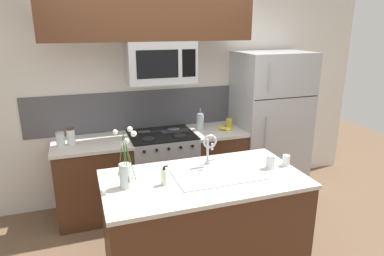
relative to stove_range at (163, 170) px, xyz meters
name	(u,v)px	position (x,y,z in m)	size (l,w,h in m)	color
ground_plane	(185,246)	(0.00, -0.90, -0.46)	(10.00, 10.00, 0.00)	brown
rear_partition	(177,95)	(0.30, 0.38, 0.84)	(5.20, 0.10, 2.60)	silver
splash_band	(155,109)	(0.00, 0.32, 0.69)	(3.05, 0.01, 0.48)	#4C4C51
back_counter_left	(95,180)	(-0.80, 0.00, -0.01)	(0.86, 0.65, 0.91)	#4C2B19
back_counter_right	(215,163)	(0.69, 0.00, -0.01)	(0.65, 0.65, 0.91)	#4C2B19
stove_range	(163,170)	(0.00, 0.00, 0.00)	(0.76, 0.64, 0.93)	#A8AAAF
microwave	(160,62)	(0.00, -0.02, 1.30)	(0.74, 0.40, 0.46)	#A8AAAF
upper_cabinet_band	(150,11)	(-0.10, -0.05, 1.83)	(2.22, 0.34, 0.60)	#4C2B19
refrigerator	(269,123)	(1.45, 0.02, 0.46)	(0.90, 0.74, 1.84)	#A8AAAF
storage_jar_tall	(60,139)	(-1.11, -0.02, 0.52)	(0.09, 0.09, 0.15)	silver
storage_jar_medium	(71,136)	(-1.01, -0.01, 0.54)	(0.09, 0.09, 0.19)	silver
banana_bunch	(226,128)	(0.80, -0.06, 0.47)	(0.19, 0.15, 0.08)	yellow
french_press	(200,122)	(0.50, 0.06, 0.55)	(0.09, 0.09, 0.27)	silver
coffee_tin	(229,123)	(0.89, 0.05, 0.50)	(0.08, 0.08, 0.11)	gold
island_counter	(203,224)	(0.06, -1.25, -0.01)	(1.71, 0.91, 0.91)	#4C2B19
kitchen_sink	(218,182)	(0.19, -1.25, 0.38)	(0.76, 0.44, 0.16)	#ADAFB5
sink_faucet	(209,145)	(0.19, -1.03, 0.65)	(0.14, 0.14, 0.31)	#B7BABF
dish_soap_bottle	(164,177)	(-0.29, -1.28, 0.52)	(0.06, 0.05, 0.16)	beige
drinking_glass	(271,162)	(0.70, -1.26, 0.51)	(0.08, 0.08, 0.13)	silver
spare_glass	(286,160)	(0.86, -1.26, 0.50)	(0.07, 0.07, 0.10)	silver
flower_vase	(126,171)	(-0.59, -1.23, 0.59)	(0.17, 0.19, 0.50)	silver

